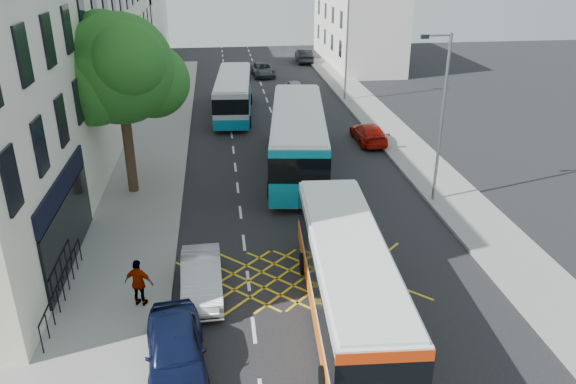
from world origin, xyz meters
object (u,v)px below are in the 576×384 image
object	(u,v)px
bus_mid	(298,138)
parked_car_blue	(176,349)
bus_far	(234,94)
distant_car_grey	(263,70)
bus_near	(348,278)
red_hatchback	(369,133)
distant_car_dark	(304,56)
distant_car_silver	(294,87)
lamp_near	(441,111)
street_tree	(119,70)
lamp_far	(346,43)
pedestrian_far	(139,283)
parked_car_silver	(202,278)

from	to	relation	value
bus_mid	parked_car_blue	distance (m)	16.91
bus_far	distant_car_grey	xyz separation A→B (m)	(3.27, 13.24, -0.93)
bus_near	distant_car_grey	distance (m)	39.01
red_hatchback	distant_car_dark	bearing A→B (deg)	-90.64
bus_mid	bus_far	distance (m)	12.22
red_hatchback	distant_car_dark	size ratio (longest dim) A/B	0.97
bus_mid	parked_car_blue	xyz separation A→B (m)	(-5.91, -15.81, -1.09)
bus_far	distant_car_silver	world-z (taller)	bus_far
lamp_near	distant_car_dark	distance (m)	36.96
street_tree	bus_mid	world-z (taller)	street_tree
lamp_far	distant_car_dark	bearing A→B (deg)	92.38
bus_mid	distant_car_silver	distance (m)	17.57
distant_car_silver	bus_near	bearing A→B (deg)	85.05
distant_car_silver	distant_car_dark	distance (m)	14.41
distant_car_dark	pedestrian_far	xyz separation A→B (m)	(-12.50, -44.01, 0.31)
bus_mid	bus_far	xyz separation A→B (m)	(-3.13, 11.81, -0.28)
bus_mid	distant_car_dark	distance (m)	31.94
street_tree	bus_mid	size ratio (longest dim) A/B	0.70
bus_mid	distant_car_dark	world-z (taller)	bus_mid
parked_car_silver	distant_car_silver	world-z (taller)	parked_car_silver
red_hatchback	distant_car_grey	distance (m)	21.49
street_tree	bus_far	xyz separation A→B (m)	(5.69, 14.10, -4.75)
bus_mid	bus_far	world-z (taller)	bus_mid
lamp_near	bus_mid	xyz separation A→B (m)	(-5.89, 5.26, -2.79)
bus_near	bus_mid	size ratio (longest dim) A/B	0.84
lamp_near	red_hatchback	size ratio (longest dim) A/B	1.90
pedestrian_far	bus_far	bearing A→B (deg)	-81.71
red_hatchback	distant_car_dark	distance (m)	27.34
bus_far	distant_car_silver	distance (m)	7.77
lamp_near	street_tree	bearing A→B (deg)	168.60
street_tree	distant_car_grey	size ratio (longest dim) A/B	2.00
red_hatchback	distant_car_grey	size ratio (longest dim) A/B	0.96
bus_far	distant_car_grey	size ratio (longest dim) A/B	2.41
bus_far	distant_car_dark	xyz separation A→B (m)	(8.32, 19.68, -0.83)
parked_car_silver	red_hatchback	size ratio (longest dim) A/B	0.97
bus_far	distant_car_dark	bearing A→B (deg)	71.50
red_hatchback	lamp_far	bearing A→B (deg)	-94.40
street_tree	bus_mid	bearing A→B (deg)	14.55
red_hatchback	distant_car_silver	xyz separation A→B (m)	(-3.00, 13.24, 0.01)
parked_car_silver	distant_car_grey	world-z (taller)	parked_car_silver
bus_near	red_hatchback	world-z (taller)	bus_near
red_hatchback	bus_far	bearing A→B (deg)	-43.27
bus_far	parked_car_blue	size ratio (longest dim) A/B	2.46
lamp_near	bus_far	xyz separation A→B (m)	(-9.01, 17.07, -3.07)
distant_car_dark	lamp_far	bearing A→B (deg)	93.21
lamp_near	parked_car_silver	distance (m)	13.52
lamp_far	distant_car_grey	bearing A→B (deg)	119.13
parked_car_silver	distant_car_grey	bearing A→B (deg)	80.22
bus_far	pedestrian_far	size ratio (longest dim) A/B	6.03
parked_car_blue	parked_car_silver	world-z (taller)	parked_car_blue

